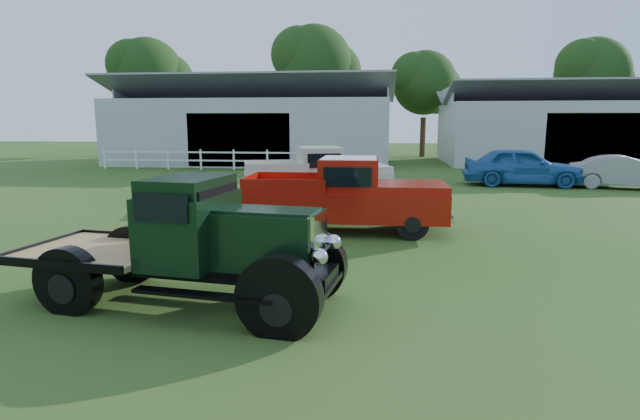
# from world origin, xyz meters

# --- Properties ---
(ground) EXTENTS (120.00, 120.00, 0.00)m
(ground) POSITION_xyz_m (0.00, 0.00, 0.00)
(ground) COLOR #224D0F
(shed_left) EXTENTS (18.80, 10.20, 5.60)m
(shed_left) POSITION_xyz_m (-7.00, 26.00, 2.80)
(shed_left) COLOR #A9A9A9
(shed_left) RESTS_ON ground
(shed_right) EXTENTS (16.80, 9.20, 5.20)m
(shed_right) POSITION_xyz_m (14.00, 27.00, 2.60)
(shed_right) COLOR #A9A9A9
(shed_right) RESTS_ON ground
(fence_rail) EXTENTS (14.20, 0.16, 1.20)m
(fence_rail) POSITION_xyz_m (-8.00, 20.00, 0.60)
(fence_rail) COLOR white
(fence_rail) RESTS_ON ground
(tree_a) EXTENTS (6.30, 6.30, 10.50)m
(tree_a) POSITION_xyz_m (-18.00, 33.00, 5.25)
(tree_a) COLOR #1C4013
(tree_a) RESTS_ON ground
(tree_b) EXTENTS (6.90, 6.90, 11.50)m
(tree_b) POSITION_xyz_m (-4.00, 34.00, 5.75)
(tree_b) COLOR #1C4013
(tree_b) RESTS_ON ground
(tree_c) EXTENTS (5.40, 5.40, 9.00)m
(tree_c) POSITION_xyz_m (5.00, 33.00, 4.50)
(tree_c) COLOR #1C4013
(tree_c) RESTS_ON ground
(tree_d) EXTENTS (6.00, 6.00, 10.00)m
(tree_d) POSITION_xyz_m (18.00, 34.00, 5.00)
(tree_d) COLOR #1C4013
(tree_d) RESTS_ON ground
(vintage_flatbed) EXTENTS (5.21, 2.64, 1.97)m
(vintage_flatbed) POSITION_xyz_m (-1.58, -1.39, 0.99)
(vintage_flatbed) COLOR black
(vintage_flatbed) RESTS_ON ground
(red_pickup) EXTENTS (5.26, 2.03, 1.92)m
(red_pickup) POSITION_xyz_m (0.52, 4.10, 0.96)
(red_pickup) COLOR #A3140A
(red_pickup) RESTS_ON ground
(white_pickup) EXTENTS (5.51, 3.36, 1.89)m
(white_pickup) POSITION_xyz_m (-0.74, 8.58, 0.95)
(white_pickup) COLOR beige
(white_pickup) RESTS_ON ground
(misc_car_blue) EXTENTS (5.13, 2.43, 1.69)m
(misc_car_blue) POSITION_xyz_m (7.68, 14.32, 0.85)
(misc_car_blue) COLOR #245C9F
(misc_car_blue) RESTS_ON ground
(misc_car_grey) EXTENTS (4.44, 2.55, 1.38)m
(misc_car_grey) POSITION_xyz_m (11.68, 13.70, 0.69)
(misc_car_grey) COLOR gray
(misc_car_grey) RESTS_ON ground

